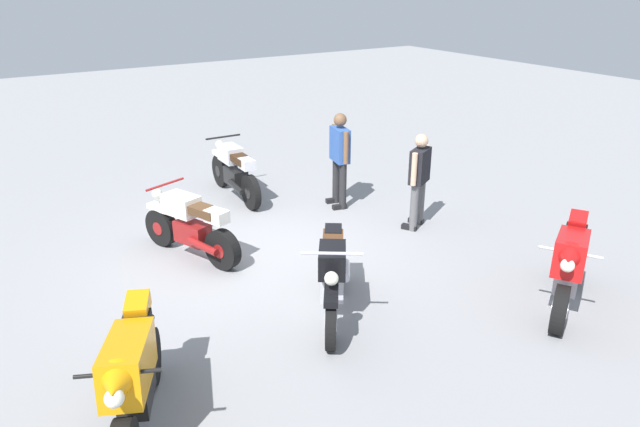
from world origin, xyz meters
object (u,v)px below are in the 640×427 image
at_px(motorcycle_black_cruiser, 333,276).
at_px(person_in_blue_shirt, 340,154).
at_px(motorcycle_cream_vintage, 190,227).
at_px(motorcycle_orange_sportbike, 132,375).
at_px(motorcycle_red_sportbike, 569,265).
at_px(person_in_black_shirt, 419,176).
at_px(motorcycle_silver_cruiser, 235,171).

relative_size(motorcycle_black_cruiser, person_in_blue_shirt, 1.04).
distance_m(motorcycle_cream_vintage, motorcycle_orange_sportbike, 3.65).
relative_size(motorcycle_cream_vintage, person_in_blue_shirt, 1.09).
bearing_deg(motorcycle_red_sportbike, person_in_black_shirt, -122.82).
distance_m(motorcycle_silver_cruiser, person_in_blue_shirt, 2.07).
bearing_deg(person_in_blue_shirt, motorcycle_cream_vintage, 22.76).
relative_size(motorcycle_cream_vintage, motorcycle_silver_cruiser, 0.90).
distance_m(motorcycle_cream_vintage, motorcycle_red_sportbike, 5.27).
bearing_deg(motorcycle_cream_vintage, motorcycle_silver_cruiser, -60.31).
bearing_deg(motorcycle_red_sportbike, motorcycle_cream_vintage, -79.29).
height_order(motorcycle_cream_vintage, person_in_blue_shirt, person_in_blue_shirt).
xyz_separation_m(motorcycle_black_cruiser, person_in_blue_shirt, (3.02, -2.16, 0.47)).
bearing_deg(person_in_black_shirt, motorcycle_cream_vintage, 46.13).
bearing_deg(motorcycle_orange_sportbike, person_in_black_shirt, 137.02).
distance_m(motorcycle_orange_sportbike, person_in_black_shirt, 5.81).
relative_size(motorcycle_silver_cruiser, person_in_black_shirt, 1.30).
height_order(motorcycle_cream_vintage, motorcycle_red_sportbike, motorcycle_red_sportbike).
height_order(motorcycle_cream_vintage, motorcycle_orange_sportbike, motorcycle_orange_sportbike).
relative_size(motorcycle_black_cruiser, person_in_black_shirt, 1.11).
bearing_deg(person_in_black_shirt, motorcycle_orange_sportbike, 83.68).
height_order(motorcycle_orange_sportbike, person_in_black_shirt, person_in_black_shirt).
bearing_deg(person_in_blue_shirt, person_in_black_shirt, 121.95).
bearing_deg(motorcycle_orange_sportbike, person_in_blue_shirt, 152.34).
height_order(person_in_blue_shirt, person_in_black_shirt, person_in_blue_shirt).
distance_m(motorcycle_cream_vintage, motorcycle_silver_cruiser, 2.57).
bearing_deg(motorcycle_black_cruiser, motorcycle_silver_cruiser, -154.71).
distance_m(motorcycle_silver_cruiser, motorcycle_orange_sportbike, 6.18).
xyz_separation_m(motorcycle_black_cruiser, motorcycle_cream_vintage, (2.47, 0.91, -0.03)).
distance_m(motorcycle_orange_sportbike, person_in_blue_shirt, 6.12).
bearing_deg(motorcycle_red_sportbike, person_in_blue_shirt, -115.35).
distance_m(motorcycle_cream_vintage, person_in_blue_shirt, 3.15).
relative_size(motorcycle_cream_vintage, person_in_black_shirt, 1.17).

